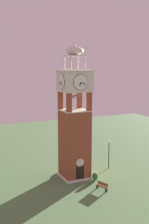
# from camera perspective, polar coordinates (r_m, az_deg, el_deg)

# --- Properties ---
(ground) EXTENTS (80.00, 80.00, 0.00)m
(ground) POSITION_cam_1_polar(r_m,az_deg,el_deg) (39.59, 0.00, -12.86)
(ground) COLOR #517547
(clock_tower) EXTENTS (3.97, 3.97, 17.50)m
(clock_tower) POSITION_cam_1_polar(r_m,az_deg,el_deg) (37.51, 0.00, -2.64)
(clock_tower) COLOR brown
(clock_tower) RESTS_ON ground
(park_bench) EXTENTS (0.88, 1.66, 0.95)m
(park_bench) POSITION_cam_1_polar(r_m,az_deg,el_deg) (35.84, 5.54, -14.50)
(park_bench) COLOR brown
(park_bench) RESTS_ON ground
(lamp_post) EXTENTS (0.36, 0.36, 4.15)m
(lamp_post) POSITION_cam_1_polar(r_m,az_deg,el_deg) (42.22, 6.88, -7.43)
(lamp_post) COLOR black
(lamp_post) RESTS_ON ground
(trash_bin) EXTENTS (0.52, 0.52, 0.80)m
(trash_bin) POSITION_cam_1_polar(r_m,az_deg,el_deg) (43.73, 0.87, -10.14)
(trash_bin) COLOR #38513D
(trash_bin) RESTS_ON ground
(shrub_near_entry) EXTENTS (1.05, 1.05, 0.94)m
(shrub_near_entry) POSITION_cam_1_polar(r_m,az_deg,el_deg) (42.63, -0.94, -10.56)
(shrub_near_entry) COLOR #336638
(shrub_near_entry) RESTS_ON ground
(shrub_left_of_tower) EXTENTS (0.79, 0.79, 0.98)m
(shrub_left_of_tower) POSITION_cam_1_polar(r_m,az_deg,el_deg) (38.59, 4.13, -12.71)
(shrub_left_of_tower) COLOR #336638
(shrub_left_of_tower) RESTS_ON ground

